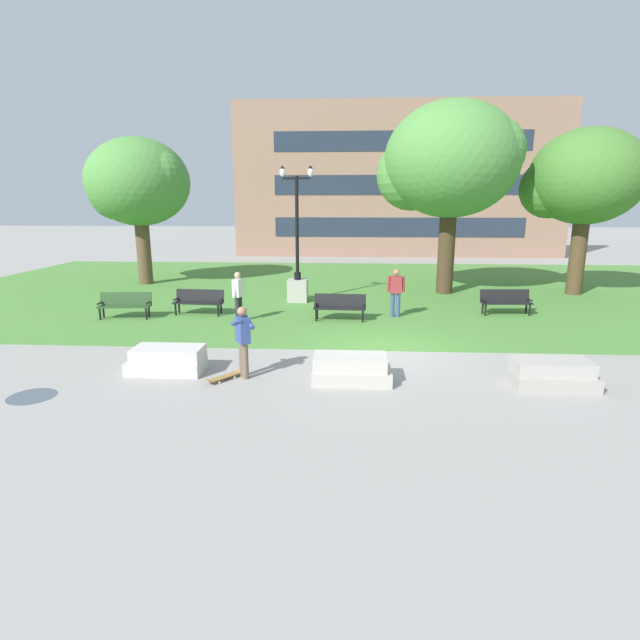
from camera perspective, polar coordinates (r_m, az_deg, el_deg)
name	(u,v)px	position (r m, az deg, el deg)	size (l,w,h in m)	color
ground_plane	(383,351)	(14.00, 7.16, -3.54)	(140.00, 140.00, 0.00)	gray
grass_lawn	(369,289)	(23.74, 5.67, 3.53)	(40.00, 20.00, 0.02)	#4C8438
concrete_block_center	(167,360)	(12.67, -17.06, -4.43)	(1.80, 0.90, 0.64)	#BCB7B2
concrete_block_left	(351,369)	(11.51, 3.56, -5.64)	(1.80, 0.90, 0.64)	#B2ADA3
concrete_block_right	(552,374)	(12.34, 25.02, -5.60)	(1.80, 0.90, 0.64)	#9E9991
person_skateboarder	(243,337)	(11.72, -8.80, -1.98)	(0.65, 0.59, 1.71)	brown
skateboard	(224,377)	(11.88, -10.89, -6.38)	(0.79, 0.93, 0.14)	olive
puddle	(32,396)	(12.41, -30.06, -7.56)	(0.99, 0.99, 0.01)	#47515B
park_bench_near_left	(340,305)	(17.32, 2.28, 1.67)	(1.82, 0.61, 0.90)	black
park_bench_near_right	(199,300)	(18.74, -13.67, 2.20)	(1.83, 0.64, 0.90)	black
park_bench_far_left	(506,300)	(19.43, 20.45, 2.12)	(1.83, 0.64, 0.90)	black
park_bench_far_right	(125,304)	(18.92, -21.39, 1.75)	(1.84, 0.70, 0.90)	#284723
lamp_post_right	(298,275)	(20.57, -2.58, 5.15)	(1.32, 0.80, 5.41)	#ADA89E
tree_far_right	(137,184)	(26.43, -20.16, 14.41)	(5.13, 4.89, 7.02)	brown
tree_far_left	(450,162)	(23.00, 14.60, 17.07)	(6.00, 5.71, 8.19)	#42301E
tree_near_right	(585,179)	(24.75, 28.04, 14.07)	(4.95, 4.72, 7.07)	#4C3823
person_bystander_near_lawn	(238,294)	(17.28, -9.33, 2.98)	(0.34, 0.62, 1.71)	#28282D
person_bystander_far_lawn	(396,290)	(17.93, 8.66, 3.38)	(0.65, 0.26, 1.71)	#384C7A
building_facade_distant	(400,181)	(38.06, 9.09, 15.46)	(24.24, 1.03, 11.05)	#8E6B56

